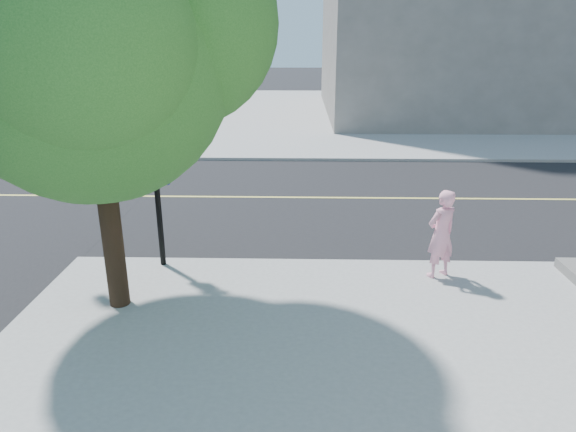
{
  "coord_description": "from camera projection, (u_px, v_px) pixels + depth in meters",
  "views": [
    {
      "loc": [
        3.48,
        -9.33,
        4.3
      ],
      "look_at": [
        3.27,
        -0.77,
        1.3
      ],
      "focal_mm": 31.88,
      "sensor_mm": 36.0,
      "label": 1
    }
  ],
  "objects": [
    {
      "name": "ground",
      "position": [
        127.0,
        263.0,
        10.31
      ],
      "size": [
        140.0,
        140.0,
        0.0
      ],
      "primitive_type": "plane",
      "color": "black",
      "rests_on": "ground"
    },
    {
      "name": "signal_pole",
      "position": [
        48.0,
        106.0,
        9.01
      ],
      "size": [
        3.3,
        0.37,
        3.72
      ],
      "rotation": [
        0.0,
        0.0,
        -0.25
      ],
      "color": "black",
      "rests_on": "sidewalk_se"
    },
    {
      "name": "sidewalk_ne",
      "position": [
        470.0,
        113.0,
        30.25
      ],
      "size": [
        29.0,
        25.0,
        0.12
      ],
      "primitive_type": "cube",
      "color": "gray",
      "rests_on": "ground"
    },
    {
      "name": "road_ew",
      "position": [
        178.0,
        197.0,
        14.55
      ],
      "size": [
        140.0,
        9.0,
        0.01
      ],
      "primitive_type": "cube",
      "color": "black",
      "rests_on": "ground"
    },
    {
      "name": "man_on_phone",
      "position": [
        441.0,
        234.0,
        9.22
      ],
      "size": [
        0.72,
        0.64,
        1.65
      ],
      "primitive_type": "imported",
      "rotation": [
        0.0,
        0.0,
        3.65
      ],
      "color": "pink",
      "rests_on": "sidewalk_se"
    },
    {
      "name": "street_tree",
      "position": [
        95.0,
        28.0,
        7.08
      ],
      "size": [
        5.02,
        4.56,
        6.66
      ],
      "rotation": [
        0.0,
        0.0,
        -0.04
      ],
      "color": "black",
      "rests_on": "sidewalk_se"
    }
  ]
}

